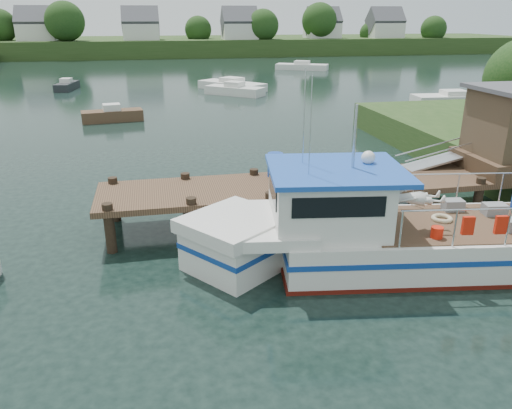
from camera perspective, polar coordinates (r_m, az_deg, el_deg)
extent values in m
plane|color=black|center=(17.67, 2.20, -2.02)|extent=(160.00, 160.00, 0.00)
cube|color=#2D451C|center=(100.03, -9.82, 17.40)|extent=(140.00, 24.00, 3.00)
cylinder|color=#332114|center=(97.92, -26.96, 15.89)|extent=(0.60, 0.60, 4.20)
cylinder|color=#332114|center=(91.84, -20.72, 16.77)|extent=(0.60, 0.60, 4.80)
sphere|color=#1F3E15|center=(91.74, -21.02, 18.96)|extent=(6.34, 6.34, 6.34)
cylinder|color=#332114|center=(92.98, -13.49, 16.97)|extent=(0.60, 0.60, 3.00)
sphere|color=#1F3E15|center=(92.87, -13.61, 18.33)|extent=(3.96, 3.96, 3.96)
cylinder|color=#332114|center=(95.35, -6.56, 17.64)|extent=(0.60, 0.60, 3.60)
sphere|color=#1F3E15|center=(95.25, -6.63, 19.24)|extent=(4.75, 4.75, 4.75)
cylinder|color=#332114|center=(93.09, 0.78, 17.88)|extent=(0.60, 0.60, 4.20)
sphere|color=#1F3E15|center=(92.98, 0.79, 19.79)|extent=(5.54, 5.54, 5.54)
cylinder|color=#332114|center=(97.92, 7.14, 18.05)|extent=(0.60, 0.60, 4.80)
sphere|color=#1F3E15|center=(97.83, 7.24, 20.13)|extent=(6.34, 6.34, 6.34)
cylinder|color=#332114|center=(103.80, 12.80, 17.37)|extent=(0.60, 0.60, 3.00)
sphere|color=#1F3E15|center=(103.71, 12.90, 18.59)|extent=(3.96, 3.96, 3.96)
cylinder|color=#332114|center=(105.23, 19.45, 16.94)|extent=(0.60, 0.60, 3.60)
sphere|color=#1F3E15|center=(105.14, 19.64, 18.38)|extent=(4.75, 4.75, 4.75)
cube|color=silver|center=(95.56, -23.68, 17.46)|extent=(6.00, 5.00, 3.00)
cube|color=#47474C|center=(95.53, -23.86, 18.59)|extent=(6.20, 5.09, 5.09)
cube|color=silver|center=(92.85, -12.98, 18.55)|extent=(6.00, 5.00, 3.00)
cube|color=#47474C|center=(92.81, -13.08, 19.72)|extent=(6.20, 5.09, 5.09)
cube|color=silver|center=(93.22, -1.90, 19.04)|extent=(6.00, 5.00, 3.00)
cube|color=#47474C|center=(93.18, -1.91, 20.21)|extent=(6.20, 5.09, 5.09)
cube|color=silver|center=(99.13, 7.57, 18.99)|extent=(6.00, 5.00, 3.00)
cube|color=#47474C|center=(99.10, 7.63, 20.09)|extent=(6.20, 5.09, 5.09)
cube|color=silver|center=(102.72, 14.46, 18.61)|extent=(6.00, 5.00, 3.00)
cube|color=#47474C|center=(102.68, 14.56, 19.66)|extent=(6.20, 5.09, 5.09)
cube|color=#4C3524|center=(17.77, 8.54, 2.38)|extent=(16.00, 3.00, 0.20)
cylinder|color=black|center=(15.84, -16.33, -3.11)|extent=(0.32, 0.32, 1.90)
cylinder|color=black|center=(18.25, -15.81, 0.14)|extent=(0.32, 0.32, 1.90)
cylinder|color=black|center=(15.80, -7.28, -2.47)|extent=(0.32, 0.32, 1.90)
cylinder|color=black|center=(18.21, -7.97, 0.70)|extent=(0.32, 0.32, 1.90)
cylinder|color=black|center=(16.14, 1.60, -1.78)|extent=(0.32, 0.32, 1.90)
cylinder|color=black|center=(18.51, -0.23, 1.25)|extent=(0.32, 0.32, 1.90)
cylinder|color=black|center=(16.85, 9.90, -1.10)|extent=(0.32, 0.32, 1.90)
cylinder|color=black|center=(19.14, 7.13, 1.74)|extent=(0.32, 0.32, 1.90)
cylinder|color=black|center=(17.89, 17.39, -0.46)|extent=(0.32, 0.32, 1.90)
cylinder|color=black|center=(20.05, 13.92, 2.17)|extent=(0.32, 0.32, 1.90)
cylinder|color=black|center=(19.20, 23.96, 0.11)|extent=(0.32, 0.32, 1.90)
cylinder|color=black|center=(21.23, 20.05, 2.54)|extent=(0.32, 0.32, 1.90)
cylinder|color=black|center=(22.62, 25.48, 2.84)|extent=(0.32, 0.32, 1.90)
cube|color=#4C3524|center=(21.07, 26.86, 4.39)|extent=(3.20, 3.00, 0.60)
cube|color=#A5A8AD|center=(20.48, 20.23, 4.80)|extent=(3.34, 0.90, 0.79)
cylinder|color=silver|center=(20.03, 20.99, 5.85)|extent=(3.34, 0.05, 0.76)
cylinder|color=silver|center=(20.68, 19.84, 6.44)|extent=(3.34, 0.05, 0.76)
cube|color=slate|center=(16.48, 6.48, 1.95)|extent=(0.60, 0.40, 0.30)
cube|color=slate|center=(16.98, 9.49, 2.37)|extent=(0.60, 0.40, 0.30)
cylinder|color=red|center=(17.10, 12.98, 2.21)|extent=(0.30, 0.30, 0.28)
cylinder|color=navy|center=(17.92, 2.22, 4.56)|extent=(0.56, 0.56, 0.85)
cube|color=silver|center=(15.32, 18.24, -4.30)|extent=(8.46, 4.35, 1.24)
cube|color=silver|center=(14.27, -2.42, -5.08)|extent=(3.20, 3.20, 1.24)
cube|color=silver|center=(13.95, -2.46, -2.19)|extent=(3.52, 3.49, 0.38)
cube|color=silver|center=(14.02, 1.95, -2.21)|extent=(2.57, 3.35, 0.32)
cube|color=navy|center=(15.26, 18.30, -3.77)|extent=(8.58, 4.41, 0.15)
cube|color=navy|center=(14.21, -2.43, -4.52)|extent=(3.26, 3.26, 0.15)
cube|color=#52120B|center=(15.56, 18.01, -6.19)|extent=(8.57, 4.39, 0.15)
cube|color=#4C3524|center=(15.60, 22.92, -1.96)|extent=(6.18, 3.71, 0.04)
cube|color=silver|center=(13.99, 8.15, 0.51)|extent=(3.39, 3.20, 1.62)
cube|color=black|center=(12.58, 9.46, -0.33)|extent=(2.35, 0.38, 0.54)
cube|color=black|center=(15.19, 7.19, 3.50)|extent=(2.35, 0.38, 0.54)
cube|color=black|center=(13.66, 1.96, 1.66)|extent=(0.32, 1.93, 0.54)
cube|color=#1D4DB4|center=(13.76, 9.22, 3.90)|extent=(4.07, 3.62, 0.13)
cylinder|color=silver|center=(13.63, 11.22, 7.60)|extent=(0.10, 0.10, 1.72)
cylinder|color=silver|center=(12.75, 6.24, 8.96)|extent=(0.03, 0.03, 2.59)
cylinder|color=silver|center=(13.79, 5.51, 9.89)|extent=(0.03, 0.03, 2.59)
sphere|color=silver|center=(14.34, 12.71, 5.25)|extent=(0.44, 0.44, 0.39)
cylinder|color=silver|center=(14.11, 26.62, -0.44)|extent=(5.34, 0.82, 0.05)
cylinder|color=silver|center=(16.60, 21.76, 3.27)|extent=(5.34, 0.82, 0.05)
cylinder|color=silver|center=(13.19, 16.25, -2.80)|extent=(0.05, 0.05, 1.02)
cylinder|color=silver|center=(15.83, 12.81, 1.49)|extent=(0.05, 0.05, 1.02)
cylinder|color=silver|center=(13.72, 21.78, -2.57)|extent=(0.05, 0.05, 1.02)
cylinder|color=silver|center=(16.27, 17.56, 1.55)|extent=(0.05, 0.05, 1.02)
cylinder|color=silver|center=(14.37, 26.85, -2.33)|extent=(0.05, 0.05, 1.02)
cylinder|color=silver|center=(16.82, 22.03, 1.60)|extent=(0.05, 0.05, 1.02)
cylinder|color=silver|center=(17.46, 26.19, 1.64)|extent=(0.05, 0.05, 1.02)
cube|color=slate|center=(16.47, 25.59, -0.51)|extent=(0.70, 0.52, 0.34)
cube|color=slate|center=(16.34, 21.59, -0.06)|extent=(0.65, 0.49, 0.34)
cylinder|color=red|center=(14.19, 19.96, -3.04)|extent=(0.37, 0.37, 0.32)
torus|color=#BFB28C|center=(15.48, 20.47, -1.52)|extent=(0.68, 0.68, 0.13)
cube|color=red|center=(13.81, 23.07, -2.24)|extent=(0.31, 0.15, 0.49)
cube|color=red|center=(14.22, 26.19, -2.10)|extent=(0.31, 0.15, 0.49)
imported|color=silver|center=(14.23, 16.97, 0.76)|extent=(0.55, 0.75, 1.90)
cube|color=#4C3524|center=(36.27, -16.09, 9.72)|extent=(4.22, 1.95, 0.75)
cube|color=silver|center=(36.17, -16.18, 10.60)|extent=(1.27, 1.13, 0.48)
cube|color=silver|center=(69.75, 5.27, 15.39)|extent=(7.17, 5.19, 0.74)
cube|color=silver|center=(69.70, 5.28, 15.85)|extent=(2.46, 2.34, 0.47)
cube|color=silver|center=(46.88, -2.46, 12.86)|extent=(5.36, 4.98, 0.77)
cube|color=silver|center=(46.80, -2.47, 13.56)|extent=(2.02, 1.99, 0.49)
cube|color=silver|center=(45.51, 21.61, 11.15)|extent=(6.81, 2.77, 0.67)
cube|color=silver|center=(45.44, 21.69, 11.78)|extent=(1.98, 1.74, 0.43)
cube|color=silver|center=(50.27, -2.77, 13.39)|extent=(6.33, 6.88, 0.75)
cube|color=silver|center=(50.20, -2.78, 14.03)|extent=(2.55, 2.58, 0.48)
cube|color=black|center=(53.57, -20.80, 12.53)|extent=(2.00, 4.19, 0.70)
cube|color=silver|center=(53.51, -20.88, 13.10)|extent=(1.13, 1.27, 0.45)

